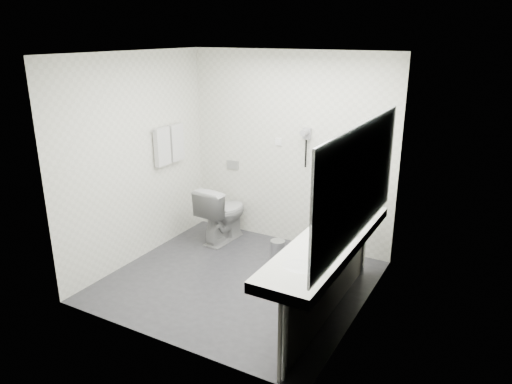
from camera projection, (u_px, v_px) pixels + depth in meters
The scene contains 30 objects.
floor at pixel (238, 281), 5.46m from camera, with size 2.80×2.80×0.00m, color #2E2D33.
ceiling at pixel (235, 53), 4.67m from camera, with size 2.80×2.80×0.00m, color white.
wall_back at pixel (289, 150), 6.14m from camera, with size 2.80×2.80×0.00m, color white.
wall_front at pixel (156, 215), 3.99m from camera, with size 2.80×2.80×0.00m, color white.
wall_left at pixel (136, 160), 5.71m from camera, with size 2.60×2.60×0.00m, color white.
wall_right at pixel (366, 197), 4.42m from camera, with size 2.60×2.60×0.00m, color white.
vanity_counter at pixel (328, 243), 4.53m from camera, with size 0.55×2.20×0.10m, color white.
vanity_panel at pixel (328, 284), 4.65m from camera, with size 0.03×2.15×0.75m, color gray.
vanity_post_near at pixel (285, 342), 3.77m from camera, with size 0.06×0.06×0.75m, color silver.
vanity_post_far at pixel (363, 245), 5.50m from camera, with size 0.06×0.06×0.75m, color silver.
mirror at pixel (360, 182), 4.20m from camera, with size 0.02×2.20×1.05m, color #B2BCC6.
basin_near at pixel (300, 268), 3.98m from camera, with size 0.40×0.31×0.05m, color white.
basin_far at pixel (350, 218), 5.05m from camera, with size 0.40×0.31×0.05m, color white.
faucet_near at pixel (323, 264), 3.86m from camera, with size 0.04×0.04×0.15m, color silver.
faucet_far at pixel (369, 213), 4.93m from camera, with size 0.04×0.04×0.15m, color silver.
soap_bottle_a at pixel (324, 234), 4.48m from camera, with size 0.05×0.05×0.11m, color white.
soap_bottle_b at pixel (334, 227), 4.68m from camera, with size 0.07×0.07×0.08m, color white.
glass_left at pixel (356, 230), 4.56m from camera, with size 0.06×0.06×0.11m, color silver.
toilet at pixel (223, 213), 6.42m from camera, with size 0.44×0.77×0.78m, color white.
flush_plate at pixel (233, 165), 6.62m from camera, with size 0.18×0.02×0.12m, color #B2B5BA.
pedal_bin at pixel (278, 251), 5.91m from camera, with size 0.18×0.18×0.25m, color #B2B5BA.
bin_lid at pixel (278, 241), 5.86m from camera, with size 0.18×0.18×0.01m, color #B2B5BA.
towel_rail at pixel (168, 127), 6.05m from camera, with size 0.02×0.02×0.62m, color silver.
towel_near at pixel (162, 147), 6.00m from camera, with size 0.07×0.24×0.48m, color silver.
towel_far at pixel (176, 142), 6.23m from camera, with size 0.07×0.24×0.48m, color silver.
dryer_cradle at pixel (307, 134), 5.92m from camera, with size 0.10×0.04×0.14m, color #99979D.
dryer_barrel at pixel (305, 132), 5.85m from camera, with size 0.08×0.08×0.14m, color #99979D.
dryer_cord at pixel (306, 154), 5.99m from camera, with size 0.02×0.02×0.35m, color black.
switch_plate_a at pixel (278, 142), 6.17m from camera, with size 0.09×0.02×0.09m, color white.
switch_plate_b at pixel (330, 148), 5.85m from camera, with size 0.09×0.02×0.09m, color white.
Camera 1 is at (2.53, -4.15, 2.70)m, focal length 33.61 mm.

